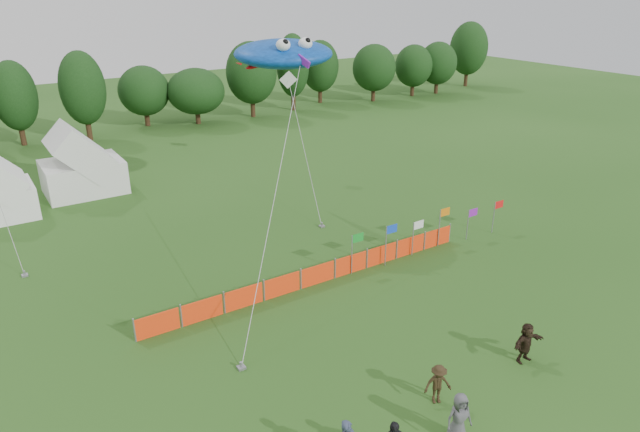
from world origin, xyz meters
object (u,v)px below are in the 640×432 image
tent_left (1,191)px  stingray_kite (281,53)px  spectator_e (459,418)px  tent_right (82,167)px  spectator_c (438,384)px  barrier_fence (317,275)px  spectator_f (526,343)px

tent_left → stingray_kite: stingray_kite is taller
tent_left → spectator_e: (10.04, -29.21, -0.78)m
tent_right → spectator_c: tent_right is taller
barrier_fence → spectator_e: size_ratio=10.01×
tent_left → stingray_kite: bearing=-34.2°
spectator_e → stingray_kite: stingray_kite is taller
stingray_kite → spectator_c: bearing=-102.5°
tent_left → stingray_kite: 19.58m
stingray_kite → tent_right: bearing=128.3°
tent_left → spectator_c: (10.75, -27.54, -0.90)m
tent_right → spectator_e: 31.51m
spectator_e → stingray_kite: (4.61, 19.28, 9.15)m
spectator_c → spectator_f: spectator_f is taller
tent_left → spectator_e: bearing=-71.0°
barrier_fence → spectator_f: size_ratio=10.66×
tent_left → barrier_fence: bearing=-56.8°
tent_left → tent_right: bearing=19.9°
spectator_e → stingray_kite: bearing=92.7°
tent_right → barrier_fence: bearing=-71.8°
tent_left → barrier_fence: (11.85, -18.07, -1.17)m
spectator_e → spectator_f: 5.47m
spectator_e → barrier_fence: bearing=97.0°
spectator_e → stingray_kite: 21.83m
barrier_fence → tent_right: bearing=108.2°
tent_right → barrier_fence: size_ratio=0.29×
barrier_fence → spectator_f: 10.20m
tent_right → stingray_kite: size_ratio=0.27×
spectator_e → tent_right: bearing=114.9°
barrier_fence → spectator_e: (-1.80, -11.15, 0.39)m
barrier_fence → spectator_e: bearing=-99.2°
tent_left → spectator_f: bearing=-61.1°
tent_left → spectator_e: size_ratio=2.10×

